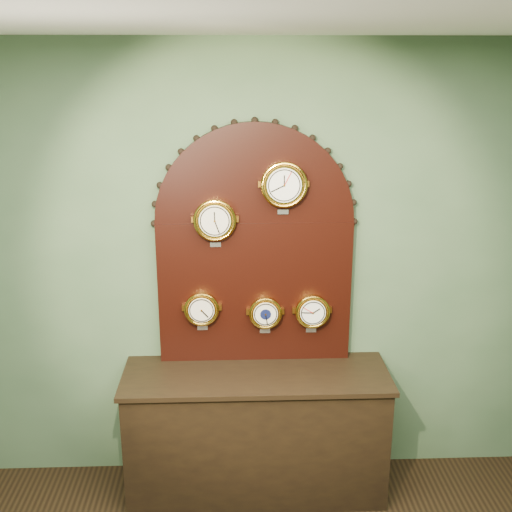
{
  "coord_description": "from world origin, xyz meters",
  "views": [
    {
      "loc": [
        -0.13,
        -1.22,
        2.67
      ],
      "look_at": [
        0.0,
        2.25,
        1.58
      ],
      "focal_mm": 44.03,
      "sensor_mm": 36.0,
      "label": 1
    }
  ],
  "objects_px": {
    "roman_clock": "(215,220)",
    "hygrometer": "(202,308)",
    "shop_counter": "(256,435)",
    "tide_clock": "(312,311)",
    "barometer": "(265,312)",
    "display_board": "(255,239)",
    "arabic_clock": "(284,184)"
  },
  "relations": [
    {
      "from": "display_board",
      "to": "hygrometer",
      "type": "relative_size",
      "value": 5.76
    },
    {
      "from": "hygrometer",
      "to": "barometer",
      "type": "distance_m",
      "value": 0.39
    },
    {
      "from": "barometer",
      "to": "tide_clock",
      "type": "relative_size",
      "value": 0.96
    },
    {
      "from": "display_board",
      "to": "arabic_clock",
      "type": "relative_size",
      "value": 4.74
    },
    {
      "from": "display_board",
      "to": "barometer",
      "type": "xyz_separation_m",
      "value": [
        0.06,
        -0.07,
        -0.46
      ]
    },
    {
      "from": "shop_counter",
      "to": "tide_clock",
      "type": "xyz_separation_m",
      "value": [
        0.36,
        0.15,
        0.78
      ]
    },
    {
      "from": "barometer",
      "to": "tide_clock",
      "type": "bearing_deg",
      "value": -0.02
    },
    {
      "from": "display_board",
      "to": "roman_clock",
      "type": "height_order",
      "value": "display_board"
    },
    {
      "from": "hygrometer",
      "to": "shop_counter",
      "type": "bearing_deg",
      "value": -24.96
    },
    {
      "from": "shop_counter",
      "to": "hygrometer",
      "type": "bearing_deg",
      "value": 155.04
    },
    {
      "from": "roman_clock",
      "to": "hygrometer",
      "type": "distance_m",
      "value": 0.57
    },
    {
      "from": "shop_counter",
      "to": "barometer",
      "type": "height_order",
      "value": "barometer"
    },
    {
      "from": "shop_counter",
      "to": "roman_clock",
      "type": "bearing_deg",
      "value": 147.32
    },
    {
      "from": "hygrometer",
      "to": "roman_clock",
      "type": "bearing_deg",
      "value": -0.59
    },
    {
      "from": "barometer",
      "to": "shop_counter",
      "type": "bearing_deg",
      "value": -112.33
    },
    {
      "from": "shop_counter",
      "to": "tide_clock",
      "type": "height_order",
      "value": "tide_clock"
    },
    {
      "from": "roman_clock",
      "to": "hygrometer",
      "type": "relative_size",
      "value": 1.14
    },
    {
      "from": "hygrometer",
      "to": "tide_clock",
      "type": "xyz_separation_m",
      "value": [
        0.69,
        -0.0,
        -0.03
      ]
    },
    {
      "from": "hygrometer",
      "to": "tide_clock",
      "type": "bearing_deg",
      "value": -0.0
    },
    {
      "from": "display_board",
      "to": "arabic_clock",
      "type": "xyz_separation_m",
      "value": [
        0.17,
        -0.07,
        0.35
      ]
    },
    {
      "from": "roman_clock",
      "to": "tide_clock",
      "type": "height_order",
      "value": "roman_clock"
    },
    {
      "from": "arabic_clock",
      "to": "hygrometer",
      "type": "distance_m",
      "value": 0.92
    },
    {
      "from": "arabic_clock",
      "to": "shop_counter",
      "type": "bearing_deg",
      "value": -137.74
    },
    {
      "from": "shop_counter",
      "to": "hygrometer",
      "type": "distance_m",
      "value": 0.88
    },
    {
      "from": "display_board",
      "to": "barometer",
      "type": "bearing_deg",
      "value": -46.34
    },
    {
      "from": "tide_clock",
      "to": "hygrometer",
      "type": "bearing_deg",
      "value": 180.0
    },
    {
      "from": "display_board",
      "to": "roman_clock",
      "type": "xyz_separation_m",
      "value": [
        -0.24,
        -0.07,
        0.14
      ]
    },
    {
      "from": "arabic_clock",
      "to": "hygrometer",
      "type": "xyz_separation_m",
      "value": [
        -0.5,
        0.0,
        -0.77
      ]
    },
    {
      "from": "shop_counter",
      "to": "display_board",
      "type": "distance_m",
      "value": 1.25
    },
    {
      "from": "shop_counter",
      "to": "tide_clock",
      "type": "distance_m",
      "value": 0.87
    },
    {
      "from": "shop_counter",
      "to": "roman_clock",
      "type": "height_order",
      "value": "roman_clock"
    },
    {
      "from": "shop_counter",
      "to": "arabic_clock",
      "type": "bearing_deg",
      "value": 42.26
    }
  ]
}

